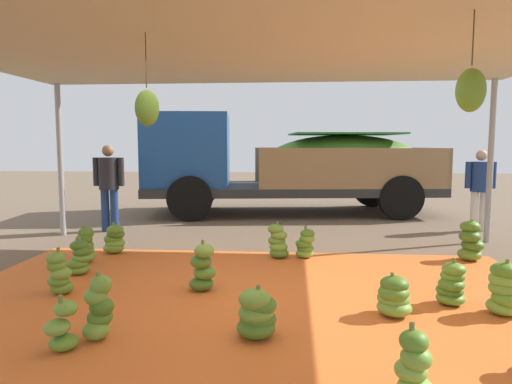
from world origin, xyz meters
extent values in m
plane|color=brown|center=(0.00, 3.00, 0.00)|extent=(40.00, 40.00, 0.00)
cube|color=orange|center=(0.00, 0.00, 0.01)|extent=(6.78, 4.44, 0.01)
cylinder|color=#9EA0A5|center=(-3.80, 3.30, 1.39)|extent=(0.10, 0.10, 2.78)
cylinder|color=#9EA0A5|center=(3.80, 3.30, 1.39)|extent=(0.10, 0.10, 2.78)
cube|color=beige|center=(0.00, 0.00, 2.81)|extent=(8.00, 7.00, 0.06)
cylinder|color=#4C422D|center=(-1.01, -0.24, 2.51)|extent=(0.01, 0.01, 0.54)
ellipsoid|color=#60932D|center=(-1.01, -0.24, 2.04)|extent=(0.24, 0.24, 0.36)
cylinder|color=#4C422D|center=(1.92, -0.77, 2.55)|extent=(0.01, 0.01, 0.45)
ellipsoid|color=#60932D|center=(1.92, -0.77, 2.13)|extent=(0.24, 0.24, 0.36)
ellipsoid|color=#60932D|center=(3.01, 1.95, 0.10)|extent=(0.38, 0.38, 0.18)
ellipsoid|color=#477523|center=(3.06, 1.96, 0.23)|extent=(0.42, 0.42, 0.18)
ellipsoid|color=#477523|center=(3.00, 1.93, 0.36)|extent=(0.40, 0.40, 0.18)
ellipsoid|color=#518428|center=(3.02, 1.98, 0.50)|extent=(0.39, 0.39, 0.18)
cylinder|color=olive|center=(3.03, 1.96, 0.56)|extent=(0.04, 0.04, 0.12)
ellipsoid|color=#477523|center=(0.14, -0.96, 0.10)|extent=(0.46, 0.46, 0.18)
ellipsoid|color=#477523|center=(0.16, -0.92, 0.16)|extent=(0.46, 0.46, 0.18)
ellipsoid|color=#6B9E38|center=(0.14, -0.94, 0.23)|extent=(0.35, 0.35, 0.18)
ellipsoid|color=#477523|center=(0.17, -0.93, 0.29)|extent=(0.38, 0.38, 0.18)
ellipsoid|color=#6B9E38|center=(0.13, -0.96, 0.35)|extent=(0.35, 0.35, 0.18)
cylinder|color=olive|center=(0.16, -0.94, 0.41)|extent=(0.04, 0.04, 0.12)
ellipsoid|color=#60932D|center=(-2.12, 0.03, 0.08)|extent=(0.30, 0.30, 0.14)
ellipsoid|color=#60932D|center=(-2.14, 0.01, 0.17)|extent=(0.32, 0.32, 0.14)
ellipsoid|color=#75A83D|center=(-2.11, -0.01, 0.25)|extent=(0.29, 0.29, 0.14)
ellipsoid|color=#60932D|center=(-2.16, 0.01, 0.34)|extent=(0.30, 0.30, 0.14)
ellipsoid|color=#6B9E38|center=(-2.17, 0.00, 0.42)|extent=(0.28, 0.28, 0.14)
cylinder|color=olive|center=(-2.14, 0.01, 0.48)|extent=(0.04, 0.04, 0.12)
ellipsoid|color=#477523|center=(-0.59, 0.28, 0.09)|extent=(0.38, 0.38, 0.16)
ellipsoid|color=#60932D|center=(-0.55, 0.28, 0.22)|extent=(0.34, 0.34, 0.16)
ellipsoid|color=#518428|center=(-0.59, 0.26, 0.35)|extent=(0.30, 0.30, 0.16)
ellipsoid|color=#75A83D|center=(-0.54, 0.23, 0.48)|extent=(0.32, 0.32, 0.16)
cylinder|color=olive|center=(-0.56, 0.25, 0.54)|extent=(0.04, 0.04, 0.12)
ellipsoid|color=#6B9E38|center=(-2.30, 1.96, 0.09)|extent=(0.44, 0.44, 0.16)
ellipsoid|color=#75A83D|center=(-2.28, 1.98, 0.16)|extent=(0.37, 0.37, 0.16)
ellipsoid|color=#60932D|center=(-2.31, 1.99, 0.23)|extent=(0.40, 0.40, 0.16)
ellipsoid|color=#477523|center=(-2.27, 1.98, 0.30)|extent=(0.34, 0.34, 0.16)
ellipsoid|color=#60932D|center=(-2.27, 1.97, 0.37)|extent=(0.30, 0.30, 0.16)
cylinder|color=olive|center=(-2.29, 1.97, 0.43)|extent=(0.04, 0.04, 0.12)
ellipsoid|color=#60932D|center=(-1.40, -1.33, 0.08)|extent=(0.28, 0.28, 0.13)
ellipsoid|color=#75A83D|center=(-1.44, -1.36, 0.21)|extent=(0.28, 0.28, 0.13)
ellipsoid|color=#75A83D|center=(-1.39, -1.31, 0.35)|extent=(0.25, 0.25, 0.13)
cylinder|color=olive|center=(-1.41, -1.33, 0.41)|extent=(0.04, 0.04, 0.12)
ellipsoid|color=#6B9E38|center=(1.45, -0.35, 0.09)|extent=(0.39, 0.39, 0.17)
ellipsoid|color=#6B9E38|center=(1.45, -0.31, 0.17)|extent=(0.41, 0.41, 0.17)
ellipsoid|color=#518428|center=(1.44, -0.35, 0.24)|extent=(0.36, 0.36, 0.17)
ellipsoid|color=#477523|center=(1.45, -0.33, 0.32)|extent=(0.31, 0.31, 0.17)
cylinder|color=olive|center=(1.43, -0.33, 0.38)|extent=(0.04, 0.04, 0.12)
ellipsoid|color=#75A83D|center=(-1.22, -1.11, 0.09)|extent=(0.26, 0.26, 0.17)
ellipsoid|color=#518428|center=(-1.21, -1.07, 0.19)|extent=(0.26, 0.26, 0.17)
ellipsoid|color=#477523|center=(-1.18, -1.08, 0.29)|extent=(0.21, 0.21, 0.17)
ellipsoid|color=#75A83D|center=(-1.23, -1.08, 0.38)|extent=(0.28, 0.28, 0.17)
ellipsoid|color=#6B9E38|center=(-1.18, -1.07, 0.48)|extent=(0.24, 0.24, 0.17)
cylinder|color=olive|center=(-1.20, -1.09, 0.54)|extent=(0.04, 0.04, 0.12)
ellipsoid|color=#75A83D|center=(1.24, -1.80, 0.19)|extent=(0.29, 0.29, 0.15)
ellipsoid|color=#6B9E38|center=(1.26, -1.85, 0.29)|extent=(0.29, 0.29, 0.15)
ellipsoid|color=#518428|center=(1.25, -1.83, 0.40)|extent=(0.26, 0.26, 0.15)
cylinder|color=olive|center=(1.24, -1.82, 0.46)|extent=(0.04, 0.04, 0.12)
ellipsoid|color=#518428|center=(0.26, 1.87, 0.08)|extent=(0.36, 0.36, 0.15)
ellipsoid|color=#75A83D|center=(0.25, 1.89, 0.17)|extent=(0.28, 0.28, 0.15)
ellipsoid|color=#60932D|center=(0.22, 1.92, 0.26)|extent=(0.28, 0.28, 0.15)
ellipsoid|color=#75A83D|center=(0.25, 1.90, 0.34)|extent=(0.26, 0.26, 0.15)
ellipsoid|color=#6B9E38|center=(0.20, 1.91, 0.43)|extent=(0.33, 0.33, 0.15)
cylinder|color=olive|center=(0.23, 1.89, 0.49)|extent=(0.04, 0.04, 0.12)
ellipsoid|color=#75A83D|center=(0.63, 1.91, 0.08)|extent=(0.35, 0.35, 0.13)
ellipsoid|color=#60932D|center=(0.64, 1.92, 0.15)|extent=(0.34, 0.34, 0.13)
ellipsoid|color=#518428|center=(0.62, 1.88, 0.23)|extent=(0.32, 0.32, 0.13)
ellipsoid|color=#6B9E38|center=(0.67, 1.88, 0.30)|extent=(0.31, 0.31, 0.13)
ellipsoid|color=#518428|center=(0.67, 1.89, 0.38)|extent=(0.28, 0.28, 0.13)
cylinder|color=olive|center=(0.64, 1.90, 0.44)|extent=(0.04, 0.04, 0.12)
ellipsoid|color=#60932D|center=(2.11, 0.02, 0.08)|extent=(0.39, 0.39, 0.14)
ellipsoid|color=#477523|center=(2.10, 0.04, 0.16)|extent=(0.37, 0.37, 0.14)
ellipsoid|color=#518428|center=(2.10, -0.01, 0.24)|extent=(0.33, 0.33, 0.14)
ellipsoid|color=#60932D|center=(2.13, 0.04, 0.31)|extent=(0.32, 0.32, 0.14)
ellipsoid|color=#60932D|center=(2.12, 0.01, 0.39)|extent=(0.30, 0.30, 0.14)
cylinder|color=olive|center=(2.12, 0.01, 0.45)|extent=(0.04, 0.04, 0.12)
ellipsoid|color=#75A83D|center=(-2.47, 1.36, 0.10)|extent=(0.31, 0.31, 0.17)
ellipsoid|color=#6B9E38|center=(-2.48, 1.38, 0.18)|extent=(0.36, 0.36, 0.17)
ellipsoid|color=#60932D|center=(-2.47, 1.36, 0.26)|extent=(0.30, 0.30, 0.17)
ellipsoid|color=#477523|center=(-2.48, 1.36, 0.35)|extent=(0.31, 0.31, 0.17)
ellipsoid|color=#518428|center=(-2.47, 1.40, 0.43)|extent=(0.26, 0.26, 0.17)
cylinder|color=olive|center=(-2.50, 1.38, 0.49)|extent=(0.04, 0.04, 0.12)
ellipsoid|color=#6B9E38|center=(-2.30, 0.80, 0.08)|extent=(0.32, 0.32, 0.14)
ellipsoid|color=#60932D|center=(-2.30, 0.78, 0.16)|extent=(0.36, 0.36, 0.14)
ellipsoid|color=#6B9E38|center=(-2.25, 0.81, 0.23)|extent=(0.36, 0.36, 0.14)
ellipsoid|color=#477523|center=(-2.24, 0.80, 0.31)|extent=(0.32, 0.32, 0.14)
ellipsoid|color=#477523|center=(-2.29, 0.82, 0.38)|extent=(0.27, 0.27, 0.14)
cylinder|color=olive|center=(-2.27, 0.79, 0.44)|extent=(0.04, 0.04, 0.12)
ellipsoid|color=#75A83D|center=(2.53, -0.23, 0.09)|extent=(0.38, 0.38, 0.16)
ellipsoid|color=#60932D|center=(2.56, -0.26, 0.18)|extent=(0.35, 0.35, 0.16)
ellipsoid|color=#6B9E38|center=(2.53, -0.22, 0.27)|extent=(0.40, 0.40, 0.16)
ellipsoid|color=#75A83D|center=(2.53, -0.21, 0.36)|extent=(0.33, 0.33, 0.16)
ellipsoid|color=#518428|center=(2.53, -0.22, 0.45)|extent=(0.35, 0.35, 0.16)
cylinder|color=olive|center=(2.54, -0.23, 0.51)|extent=(0.04, 0.04, 0.12)
cube|color=#2D2D2D|center=(0.40, 6.46, 0.60)|extent=(7.15, 3.22, 0.20)
cube|color=#1E4C93|center=(-2.07, 6.17, 1.55)|extent=(2.18, 2.45, 1.70)
cube|color=#232D38|center=(-3.05, 6.06, 1.89)|extent=(0.25, 1.94, 0.75)
cube|color=#99754C|center=(1.84, 5.44, 1.15)|extent=(4.26, 0.58, 0.90)
cube|color=#99754C|center=(1.57, 7.78, 1.15)|extent=(4.26, 0.58, 0.90)
cube|color=#99754C|center=(3.79, 6.85, 1.15)|extent=(0.36, 2.42, 0.90)
ellipsoid|color=#477523|center=(1.70, 6.61, 1.31)|extent=(3.98, 2.47, 1.22)
cube|color=#237533|center=(1.70, 6.61, 1.94)|extent=(2.77, 2.13, 0.04)
cylinder|color=black|center=(-1.81, 5.08, 0.50)|extent=(1.03, 0.39, 1.00)
cylinder|color=black|center=(-2.06, 7.29, 0.50)|extent=(1.03, 0.39, 1.00)
cylinder|color=black|center=(2.86, 5.62, 0.50)|extent=(1.03, 0.39, 1.00)
cylinder|color=black|center=(2.60, 7.84, 0.50)|extent=(1.03, 0.39, 1.00)
cylinder|color=silver|center=(3.99, 4.38, 0.39)|extent=(0.14, 0.14, 0.77)
cylinder|color=silver|center=(4.16, 4.38, 0.39)|extent=(0.14, 0.14, 0.77)
cylinder|color=navy|center=(4.08, 4.38, 1.06)|extent=(0.35, 0.35, 0.58)
cylinder|color=navy|center=(3.84, 4.38, 1.09)|extent=(0.11, 0.11, 0.51)
cylinder|color=navy|center=(4.31, 4.38, 1.09)|extent=(0.11, 0.11, 0.51)
sphere|color=tan|center=(4.08, 4.38, 1.47)|extent=(0.21, 0.21, 0.21)
cylinder|color=navy|center=(-3.19, 3.78, 0.41)|extent=(0.15, 0.15, 0.82)
cylinder|color=navy|center=(-3.00, 3.78, 0.41)|extent=(0.15, 0.15, 0.82)
cylinder|color=#26262D|center=(-3.09, 3.78, 1.12)|extent=(0.37, 0.37, 0.61)
cylinder|color=#26262D|center=(-3.34, 3.78, 1.16)|extent=(0.12, 0.12, 0.54)
cylinder|color=#26262D|center=(-2.85, 3.78, 1.16)|extent=(0.12, 0.12, 0.54)
sphere|color=#936B4C|center=(-3.09, 3.78, 1.56)|extent=(0.22, 0.22, 0.22)
camera|label=1|loc=(0.45, -4.77, 1.68)|focal=32.11mm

